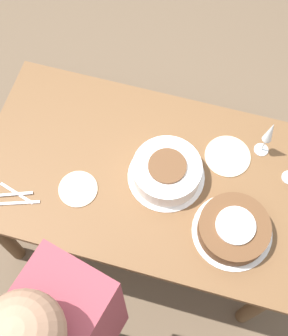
# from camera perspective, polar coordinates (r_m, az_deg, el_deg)

# --- Properties ---
(ground_plane) EXTENTS (12.00, 12.00, 0.00)m
(ground_plane) POSITION_cam_1_polar(r_m,az_deg,el_deg) (2.69, 0.00, -7.12)
(ground_plane) COLOR brown
(dining_table) EXTENTS (1.41, 0.82, 0.75)m
(dining_table) POSITION_cam_1_polar(r_m,az_deg,el_deg) (2.10, 0.00, -1.97)
(dining_table) COLOR brown
(dining_table) RESTS_ON ground_plane
(cake_center_white) EXTENTS (0.33, 0.33, 0.11)m
(cake_center_white) POSITION_cam_1_polar(r_m,az_deg,el_deg) (1.94, 2.79, -0.43)
(cake_center_white) COLOR white
(cake_center_white) RESTS_ON dining_table
(cake_front_chocolate) EXTENTS (0.32, 0.32, 0.09)m
(cake_front_chocolate) POSITION_cam_1_polar(r_m,az_deg,el_deg) (1.89, 10.87, -7.31)
(cake_front_chocolate) COLOR white
(cake_front_chocolate) RESTS_ON dining_table
(wine_glass_near) EXTENTS (0.06, 0.06, 0.23)m
(wine_glass_near) POSITION_cam_1_polar(r_m,az_deg,el_deg) (1.97, 15.03, 4.08)
(wine_glass_near) COLOR silver
(wine_glass_near) RESTS_ON dining_table
(dessert_plate_left) EXTENTS (0.16, 0.16, 0.01)m
(dessert_plate_left) POSITION_cam_1_polar(r_m,az_deg,el_deg) (1.97, -8.04, -2.55)
(dessert_plate_left) COLOR beige
(dessert_plate_left) RESTS_ON dining_table
(dessert_plate_right) EXTENTS (0.20, 0.20, 0.01)m
(dessert_plate_right) POSITION_cam_1_polar(r_m,az_deg,el_deg) (2.05, 10.16, 1.43)
(dessert_plate_right) COLOR beige
(dessert_plate_right) RESTS_ON dining_table
(fork_pile) EXTENTS (0.20, 0.10, 0.01)m
(fork_pile) POSITION_cam_1_polar(r_m,az_deg,el_deg) (2.01, -15.34, -3.40)
(fork_pile) COLOR silver
(fork_pile) RESTS_ON dining_table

